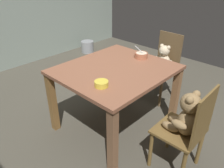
{
  "coord_description": "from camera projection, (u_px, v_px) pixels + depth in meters",
  "views": [
    {
      "loc": [
        -1.58,
        -1.46,
        1.74
      ],
      "look_at": [
        0.0,
        0.05,
        0.55
      ],
      "focal_mm": 35.67,
      "sensor_mm": 36.0,
      "label": 1
    }
  ],
  "objects": [
    {
      "name": "dining_table",
      "position": [
        115.0,
        78.0,
        2.42
      ],
      "size": [
        1.17,
        1.03,
        0.76
      ],
      "color": "brown",
      "rests_on": "ground_plane"
    },
    {
      "name": "teddy_chair_near_front",
      "position": [
        187.0,
        121.0,
        1.89
      ],
      "size": [
        0.4,
        0.39,
        0.89
      ],
      "rotation": [
        0.0,
        0.0,
        1.58
      ],
      "color": "brown",
      "rests_on": "ground_plane"
    },
    {
      "name": "porridge_bowl_yellow_near_left",
      "position": [
        101.0,
        84.0,
        2.0
      ],
      "size": [
        0.13,
        0.13,
        0.05
      ],
      "color": "yellow",
      "rests_on": "dining_table"
    },
    {
      "name": "ground_plane",
      "position": [
        115.0,
        126.0,
        2.73
      ],
      "size": [
        5.2,
        5.2,
        0.04
      ],
      "color": "#4D493D"
    },
    {
      "name": "teddy_chair_near_right",
      "position": [
        163.0,
        62.0,
        3.07
      ],
      "size": [
        0.42,
        0.4,
        0.92
      ],
      "rotation": [
        0.0,
        0.0,
        3.12
      ],
      "color": "brown",
      "rests_on": "ground_plane"
    },
    {
      "name": "metal_pail",
      "position": [
        87.0,
        47.0,
        4.87
      ],
      "size": [
        0.27,
        0.27,
        0.24
      ],
      "primitive_type": "cylinder",
      "color": "#93969B",
      "rests_on": "ground_plane"
    },
    {
      "name": "porridge_bowl_terracotta_near_right",
      "position": [
        141.0,
        55.0,
        2.6
      ],
      "size": [
        0.15,
        0.16,
        0.14
      ],
      "color": "#B76C4D",
      "rests_on": "dining_table"
    }
  ]
}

